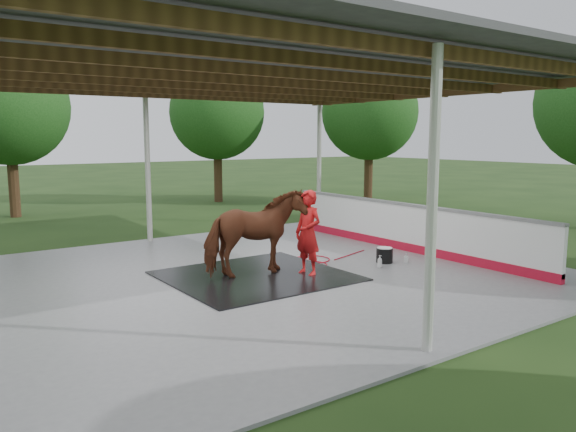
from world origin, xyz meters
TOP-DOWN VIEW (x-y plane):
  - ground at (0.00, 0.00)m, footprint 100.00×100.00m
  - concrete_slab at (0.00, 0.00)m, footprint 12.00×10.00m
  - pavilion_structure at (0.00, -0.00)m, footprint 12.60×10.60m
  - dasher_board at (4.60, 0.00)m, footprint 0.16×8.00m
  - tree_belt at (0.30, 0.90)m, footprint 28.00×28.00m
  - rubber_mat at (0.25, -0.15)m, footprint 3.35×3.14m
  - horse at (0.25, -0.15)m, footprint 2.08×1.10m
  - handler at (1.19, -0.62)m, footprint 0.50×0.67m
  - wash_bucket at (3.21, -0.73)m, footprint 0.36×0.36m
  - soap_bottle_a at (2.77, -1.04)m, footprint 0.14×0.14m
  - soap_bottle_b at (3.59, -1.02)m, footprint 0.13×0.13m
  - hose_coil at (1.78, 0.35)m, footprint 2.70×1.23m

SIDE VIEW (x-z plane):
  - ground at x=0.00m, z-range 0.00..0.00m
  - concrete_slab at x=0.00m, z-range 0.00..0.05m
  - hose_coil at x=1.78m, z-range 0.05..0.07m
  - rubber_mat at x=0.25m, z-range 0.05..0.08m
  - soap_bottle_b at x=3.59m, z-range 0.05..0.26m
  - soap_bottle_a at x=2.77m, z-range 0.05..0.32m
  - wash_bucket at x=3.21m, z-range 0.05..0.39m
  - dasher_board at x=4.60m, z-range 0.02..1.17m
  - handler at x=1.19m, z-range 0.05..1.75m
  - horse at x=0.25m, z-range 0.08..1.76m
  - tree_belt at x=0.30m, z-range 0.89..6.69m
  - pavilion_structure at x=0.00m, z-range 1.94..5.99m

